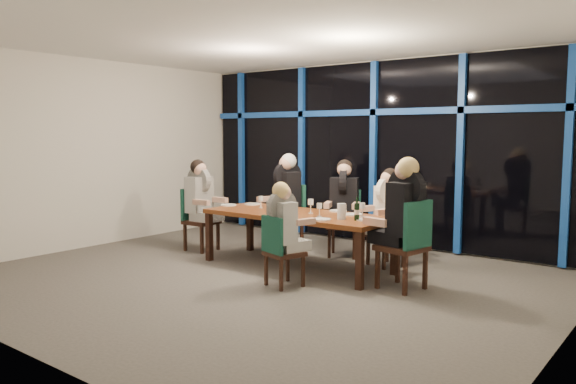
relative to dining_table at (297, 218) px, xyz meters
The scene contains 29 objects.
room 1.56m from the dining_table, 90.00° to the right, with size 7.04×7.00×3.02m.
window_wall 2.30m from the dining_table, 89.70° to the left, with size 6.86×0.43×2.94m.
dining_table is the anchor object (origin of this frame).
chair_far_left 1.21m from the dining_table, 131.79° to the left, with size 0.63×0.63×1.03m.
chair_far_mid 1.07m from the dining_table, 84.69° to the left, with size 0.60×0.60×0.98m.
chair_far_right 1.31m from the dining_table, 43.41° to the left, with size 0.55×0.55×0.92m.
chair_end_left 1.93m from the dining_table, behind, with size 0.46×0.46×0.97m.
chair_end_right 1.71m from the dining_table, ahead, with size 0.57×0.57×1.06m.
chair_near_mid 1.04m from the dining_table, 65.26° to the right, with size 0.50×0.50×0.86m.
diner_far_left 1.21m from the dining_table, 135.70° to the left, with size 0.65×0.71×1.00m.
diner_far_mid 1.02m from the dining_table, 82.34° to the left, with size 0.61×0.67×0.95m.
diner_far_right 1.25m from the dining_table, 41.90° to the left, with size 0.57×0.63×0.89m.
diner_end_left 1.86m from the dining_table, behind, with size 0.61×0.49×0.94m.
diner_end_right 1.65m from the dining_table, ahead, with size 0.70×0.57×1.03m.
diner_near_mid 0.97m from the dining_table, 62.38° to the right, with size 0.50×0.58×0.83m.
plate_far_left 1.11m from the dining_table, 164.27° to the left, with size 0.24×0.24×0.01m, color white.
plate_far_mid 0.59m from the dining_table, 52.22° to the left, with size 0.24×0.24×0.01m, color white.
plate_far_right 0.77m from the dining_table, 23.05° to the left, with size 0.24×0.24×0.01m, color white.
plate_end_left 1.28m from the dining_table, behind, with size 0.24×0.24×0.01m, color white.
plate_end_right 1.06m from the dining_table, ahead, with size 0.24×0.24×0.01m, color white.
plate_near_mid 0.69m from the dining_table, 27.25° to the right, with size 0.24×0.24×0.01m, color white.
wine_bottle 1.00m from the dining_table, ahead, with size 0.07×0.07×0.29m.
water_pitcher 0.81m from the dining_table, ahead, with size 0.12×0.11×0.20m.
tea_light 0.17m from the dining_table, 120.00° to the right, with size 0.05×0.05×0.03m, color #FFA04C.
wine_glass_a 0.42m from the dining_table, 160.47° to the right, with size 0.06×0.06×0.15m.
wine_glass_b 0.28m from the dining_table, 24.76° to the left, with size 0.07×0.07×0.19m.
wine_glass_c 0.49m from the dining_table, 13.48° to the right, with size 0.07×0.07×0.18m.
wine_glass_d 0.75m from the dining_table, behind, with size 0.07×0.07×0.17m.
wine_glass_e 0.93m from the dining_table, 14.31° to the left, with size 0.07×0.07×0.18m.
Camera 1 is at (4.49, -5.22, 1.82)m, focal length 35.00 mm.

